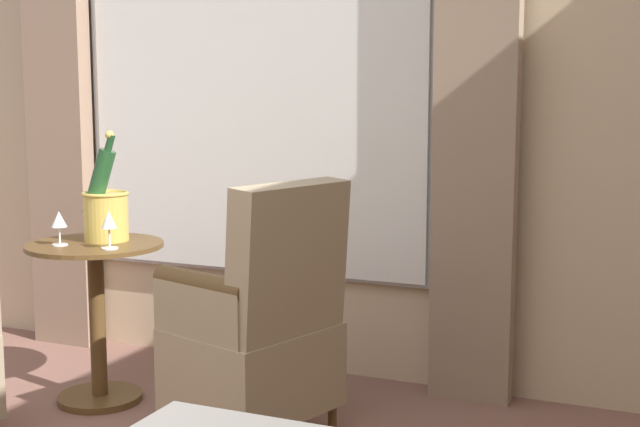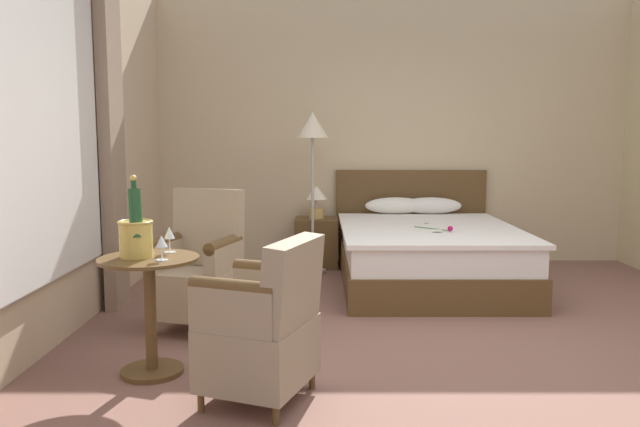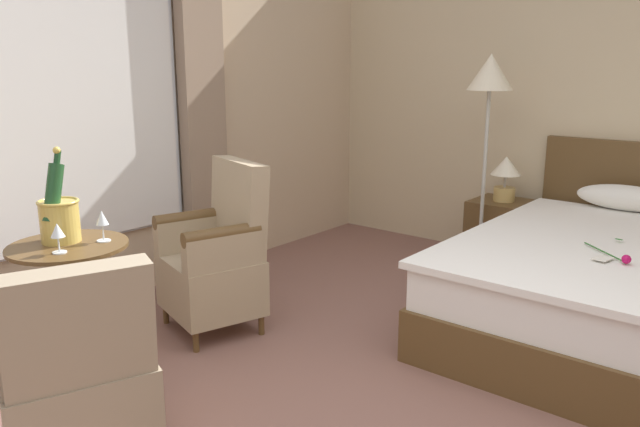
% 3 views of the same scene
% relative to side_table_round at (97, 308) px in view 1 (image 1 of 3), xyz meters
% --- Properties ---
extents(wall_window_side, '(0.27, 6.25, 3.00)m').
position_rel_side_table_round_xyz_m(wall_window_side, '(-0.83, 0.38, 1.07)').
color(wall_window_side, '#CDB390').
rests_on(wall_window_side, ground).
extents(side_table_round, '(0.59, 0.59, 0.71)m').
position_rel_side_table_round_xyz_m(side_table_round, '(0.00, 0.00, 0.00)').
color(side_table_round, brown).
rests_on(side_table_round, ground).
extents(champagne_bucket, '(0.21, 0.21, 0.48)m').
position_rel_side_table_round_xyz_m(champagne_bucket, '(-0.07, 0.01, 0.43)').
color(champagne_bucket, gold).
rests_on(champagne_bucket, side_table_round).
extents(wine_glass_near_bucket, '(0.07, 0.07, 0.15)m').
position_rel_side_table_round_xyz_m(wine_glass_near_bucket, '(0.10, -0.10, 0.39)').
color(wine_glass_near_bucket, white).
rests_on(wine_glass_near_bucket, side_table_round).
extents(wine_glass_near_edge, '(0.07, 0.07, 0.16)m').
position_rel_side_table_round_xyz_m(wine_glass_near_edge, '(0.09, 0.15, 0.40)').
color(wine_glass_near_edge, white).
rests_on(wine_glass_near_edge, side_table_round).
extents(armchair_by_window, '(0.68, 0.67, 1.03)m').
position_rel_side_table_round_xyz_m(armchair_by_window, '(0.13, 0.87, 0.02)').
color(armchair_by_window, brown).
rests_on(armchair_by_window, ground).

